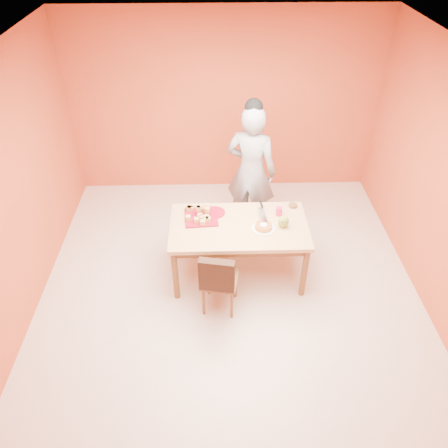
{
  "coord_description": "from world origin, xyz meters",
  "views": [
    {
      "loc": [
        -0.18,
        -3.54,
        3.87
      ],
      "look_at": [
        -0.07,
        0.3,
        0.88
      ],
      "focal_mm": 35.0,
      "sensor_mm": 36.0,
      "label": 1
    }
  ],
  "objects_px": {
    "person": "(251,172)",
    "sponge_cake": "(263,226)",
    "egg_ornament": "(284,222)",
    "dining_chair": "(220,279)",
    "magenta_glass": "(279,211)",
    "checker_tin": "(293,205)",
    "dining_table": "(239,231)",
    "red_dinner_plate": "(215,213)",
    "pastry_platter": "(201,217)"
  },
  "relations": [
    {
      "from": "person",
      "to": "sponge_cake",
      "type": "relative_size",
      "value": 9.35
    },
    {
      "from": "person",
      "to": "egg_ornament",
      "type": "height_order",
      "value": "person"
    },
    {
      "from": "dining_chair",
      "to": "magenta_glass",
      "type": "xyz_separation_m",
      "value": [
        0.72,
        0.74,
        0.37
      ]
    },
    {
      "from": "egg_ornament",
      "to": "checker_tin",
      "type": "distance_m",
      "value": 0.44
    },
    {
      "from": "dining_table",
      "to": "person",
      "type": "height_order",
      "value": "person"
    },
    {
      "from": "person",
      "to": "checker_tin",
      "type": "relative_size",
      "value": 17.38
    },
    {
      "from": "dining_chair",
      "to": "person",
      "type": "relative_size",
      "value": 0.47
    },
    {
      "from": "sponge_cake",
      "to": "checker_tin",
      "type": "bearing_deg",
      "value": 46.5
    },
    {
      "from": "dining_table",
      "to": "magenta_glass",
      "type": "bearing_deg",
      "value": 20.81
    },
    {
      "from": "sponge_cake",
      "to": "checker_tin",
      "type": "distance_m",
      "value": 0.59
    },
    {
      "from": "egg_ornament",
      "to": "magenta_glass",
      "type": "height_order",
      "value": "egg_ornament"
    },
    {
      "from": "person",
      "to": "red_dinner_plate",
      "type": "bearing_deg",
      "value": 75.4
    },
    {
      "from": "pastry_platter",
      "to": "checker_tin",
      "type": "distance_m",
      "value": 1.14
    },
    {
      "from": "person",
      "to": "pastry_platter",
      "type": "distance_m",
      "value": 1.02
    },
    {
      "from": "dining_chair",
      "to": "red_dinner_plate",
      "type": "bearing_deg",
      "value": 102.99
    },
    {
      "from": "pastry_platter",
      "to": "checker_tin",
      "type": "relative_size",
      "value": 3.61
    },
    {
      "from": "egg_ornament",
      "to": "magenta_glass",
      "type": "distance_m",
      "value": 0.24
    },
    {
      "from": "person",
      "to": "egg_ornament",
      "type": "bearing_deg",
      "value": 127.17
    },
    {
      "from": "red_dinner_plate",
      "to": "magenta_glass",
      "type": "height_order",
      "value": "magenta_glass"
    },
    {
      "from": "dining_table",
      "to": "sponge_cake",
      "type": "bearing_deg",
      "value": -15.51
    },
    {
      "from": "dining_chair",
      "to": "checker_tin",
      "type": "height_order",
      "value": "dining_chair"
    },
    {
      "from": "dining_table",
      "to": "pastry_platter",
      "type": "distance_m",
      "value": 0.48
    },
    {
      "from": "sponge_cake",
      "to": "egg_ornament",
      "type": "relative_size",
      "value": 1.25
    },
    {
      "from": "dining_table",
      "to": "dining_chair",
      "type": "bearing_deg",
      "value": -113.12
    },
    {
      "from": "person",
      "to": "pastry_platter",
      "type": "xyz_separation_m",
      "value": [
        -0.65,
        -0.78,
        -0.14
      ]
    },
    {
      "from": "magenta_glass",
      "to": "pastry_platter",
      "type": "bearing_deg",
      "value": -177.91
    },
    {
      "from": "sponge_cake",
      "to": "magenta_glass",
      "type": "height_order",
      "value": "magenta_glass"
    },
    {
      "from": "person",
      "to": "red_dinner_plate",
      "type": "distance_m",
      "value": 0.85
    },
    {
      "from": "egg_ornament",
      "to": "pastry_platter",
      "type": "bearing_deg",
      "value": 159.91
    },
    {
      "from": "pastry_platter",
      "to": "magenta_glass",
      "type": "distance_m",
      "value": 0.93
    },
    {
      "from": "person",
      "to": "dining_chair",
      "type": "bearing_deg",
      "value": 93.66
    },
    {
      "from": "dining_chair",
      "to": "pastry_platter",
      "type": "bearing_deg",
      "value": 116.45
    },
    {
      "from": "dining_table",
      "to": "sponge_cake",
      "type": "height_order",
      "value": "sponge_cake"
    },
    {
      "from": "checker_tin",
      "to": "sponge_cake",
      "type": "bearing_deg",
      "value": -133.5
    },
    {
      "from": "egg_ornament",
      "to": "dining_table",
      "type": "bearing_deg",
      "value": 166.09
    },
    {
      "from": "dining_chair",
      "to": "egg_ornament",
      "type": "height_order",
      "value": "egg_ornament"
    },
    {
      "from": "dining_chair",
      "to": "magenta_glass",
      "type": "bearing_deg",
      "value": 55.95
    },
    {
      "from": "person",
      "to": "dining_table",
      "type": "bearing_deg",
      "value": 97.74
    },
    {
      "from": "red_dinner_plate",
      "to": "sponge_cake",
      "type": "height_order",
      "value": "sponge_cake"
    },
    {
      "from": "dining_chair",
      "to": "red_dinner_plate",
      "type": "distance_m",
      "value": 0.86
    },
    {
      "from": "dining_table",
      "to": "dining_chair",
      "type": "height_order",
      "value": "dining_chair"
    },
    {
      "from": "dining_chair",
      "to": "red_dinner_plate",
      "type": "xyz_separation_m",
      "value": [
        -0.04,
        0.79,
        0.32
      ]
    },
    {
      "from": "person",
      "to": "sponge_cake",
      "type": "bearing_deg",
      "value": 114.18
    },
    {
      "from": "dining_chair",
      "to": "person",
      "type": "distance_m",
      "value": 1.62
    },
    {
      "from": "dining_table",
      "to": "red_dinner_plate",
      "type": "xyz_separation_m",
      "value": [
        -0.27,
        0.24,
        0.1
      ]
    },
    {
      "from": "person",
      "to": "magenta_glass",
      "type": "xyz_separation_m",
      "value": [
        0.28,
        -0.75,
        -0.1
      ]
    },
    {
      "from": "person",
      "to": "magenta_glass",
      "type": "relative_size",
      "value": 16.74
    },
    {
      "from": "dining_chair",
      "to": "pastry_platter",
      "type": "relative_size",
      "value": 2.27
    },
    {
      "from": "red_dinner_plate",
      "to": "magenta_glass",
      "type": "relative_size",
      "value": 2.2
    },
    {
      "from": "person",
      "to": "red_dinner_plate",
      "type": "height_order",
      "value": "person"
    }
  ]
}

